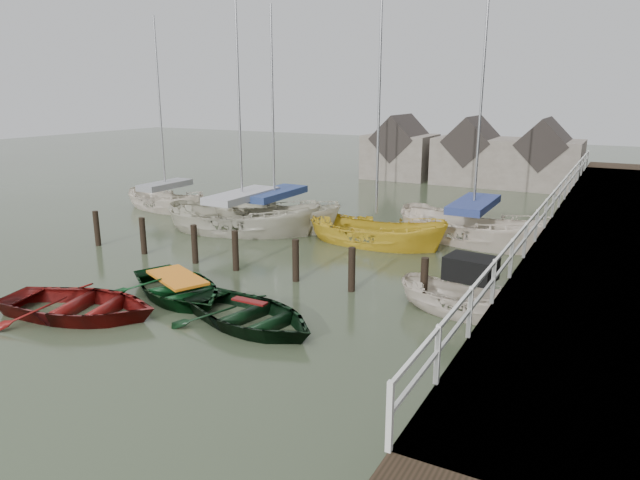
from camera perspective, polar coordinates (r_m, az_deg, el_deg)
The scene contains 13 objects.
ground at distance 16.95m, azimuth -11.20°, elevation -6.30°, with size 120.00×120.00×0.00m, color #2F3823.
pier at distance 22.70m, azimuth 25.66°, elevation -0.23°, with size 3.04×32.00×2.70m.
mooring_pilings at distance 19.68m, azimuth -8.23°, elevation -1.66°, with size 13.72×0.22×1.80m.
far_sheds at distance 39.44m, azimuth 14.67°, elevation 8.25°, with size 14.00×4.08×4.39m.
rowboat_red at distance 17.11m, azimuth -22.82°, elevation -7.03°, with size 3.25×4.55×0.94m, color #610F0D.
rowboat_green at distance 17.66m, azimuth -13.97°, elevation -5.60°, with size 3.04×4.26×0.88m, color black.
rowboat_dkgreen at distance 15.31m, azimuth -6.98°, elevation -8.48°, with size 3.05×4.26×0.88m, color black.
motorboat at distance 16.39m, azimuth 14.42°, elevation -6.84°, with size 4.13×1.97×2.38m.
sailboat_a at distance 25.15m, azimuth -7.66°, elevation 0.94°, with size 7.46×4.32×11.39m.
sailboat_b at distance 25.89m, azimuth -4.51°, elevation 1.43°, with size 6.73×2.66×10.75m.
sailboat_c at distance 23.10m, azimuth 5.57°, elevation -0.35°, with size 6.05×2.46×11.01m.
sailboat_d at distance 24.10m, azimuth 14.90°, elevation -0.03°, with size 7.25×4.24×12.45m.
sailboat_e at distance 30.71m, azimuth -15.06°, elevation 3.09°, with size 5.76×2.99×10.53m.
Camera 1 is at (10.29, -12.06, 6.01)m, focal length 32.00 mm.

